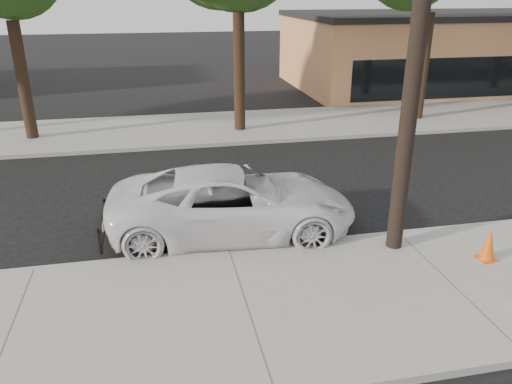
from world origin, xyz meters
The scene contains 8 objects.
ground centered at (0.00, 0.00, 0.00)m, with size 120.00×120.00×0.00m, color black.
near_sidewalk centered at (0.00, -4.30, 0.07)m, with size 90.00×4.40×0.15m, color gray.
far_sidewalk centered at (0.00, 8.50, 0.07)m, with size 90.00×5.00×0.15m, color gray.
curb_near centered at (0.00, -2.10, 0.07)m, with size 90.00×0.12×0.16m, color #9E9B93.
building_main centered at (16.00, 16.00, 2.00)m, with size 18.00×10.00×4.00m, color tan.
utility_pole centered at (3.60, -2.70, 4.70)m, with size 1.40×0.34×9.00m.
police_cruiser centered at (0.28, -1.05, 0.79)m, with size 2.63×5.70×1.58m, color white.
traffic_cone centered at (5.23, -3.65, 0.49)m, with size 0.39×0.39×0.70m.
Camera 1 is at (-1.37, -11.65, 5.41)m, focal length 35.00 mm.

